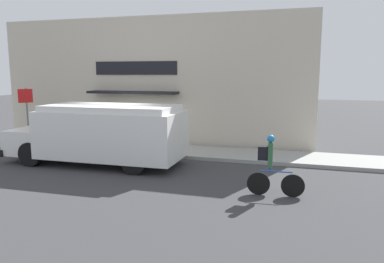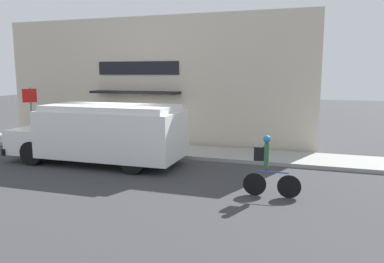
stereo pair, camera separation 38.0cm
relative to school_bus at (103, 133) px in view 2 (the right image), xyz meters
name	(u,v)px [view 2 (the right image)]	position (x,y,z in m)	size (l,w,h in m)	color
ground_plane	(124,155)	(0.01, 1.48, -1.11)	(70.00, 70.00, 0.00)	#38383A
sidewalk	(136,148)	(0.01, 2.55, -1.04)	(28.00, 2.13, 0.13)	#999993
storefront	(148,82)	(0.00, 3.88, 1.70)	(14.47, 0.95, 5.62)	beige
school_bus	(103,133)	(0.00, 0.00, 0.00)	(6.30, 2.73, 2.10)	white
cyclist	(267,167)	(5.98, -1.82, -0.31)	(1.48, 0.21, 1.62)	black
stop_sign_post	(31,106)	(-5.02, 2.22, 0.64)	(0.45, 0.45, 2.41)	slate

